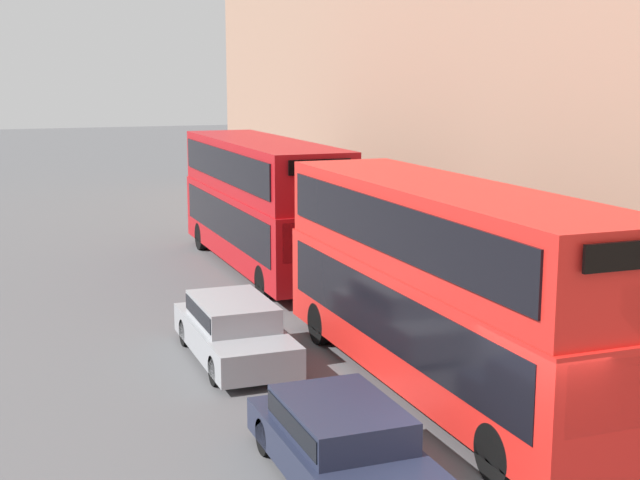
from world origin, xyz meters
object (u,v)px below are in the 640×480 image
(bus_leading, at_px, (443,280))
(bus_second_in_queue, at_px, (261,198))
(pedestrian, at_px, (425,287))
(car_dark_sedan, at_px, (342,440))
(car_hatchback, at_px, (234,328))

(bus_leading, height_order, bus_second_in_queue, bus_second_in_queue)
(pedestrian, bearing_deg, bus_second_in_queue, 109.86)
(bus_second_in_queue, xyz_separation_m, pedestrian, (2.51, -6.94, -1.63))
(car_dark_sedan, bearing_deg, pedestrian, 55.50)
(car_hatchback, bearing_deg, car_dark_sedan, -90.00)
(bus_leading, distance_m, car_dark_sedan, 4.85)
(bus_leading, xyz_separation_m, pedestrian, (2.51, 5.57, -1.62))
(bus_second_in_queue, bearing_deg, car_dark_sedan, -102.35)
(car_dark_sedan, relative_size, pedestrian, 2.77)
(car_dark_sedan, height_order, pedestrian, pedestrian)
(car_dark_sedan, height_order, car_hatchback, car_hatchback)
(car_dark_sedan, bearing_deg, bus_second_in_queue, 77.65)
(bus_second_in_queue, distance_m, car_hatchback, 9.73)
(bus_second_in_queue, relative_size, pedestrian, 6.87)
(bus_second_in_queue, height_order, car_hatchback, bus_second_in_queue)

